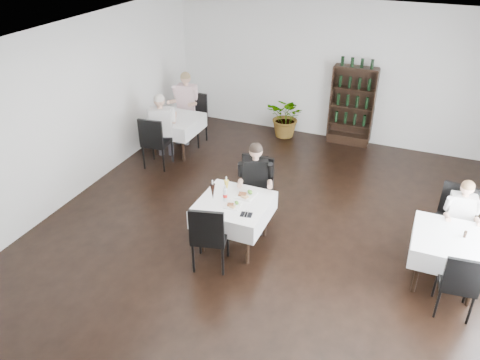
% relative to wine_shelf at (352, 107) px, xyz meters
% --- Properties ---
extents(room_shell, '(9.00, 9.00, 9.00)m').
position_rel_wine_shelf_xyz_m(room_shell, '(-0.60, -4.31, 0.65)').
color(room_shell, black).
rests_on(room_shell, ground).
extents(wine_shelf, '(0.90, 0.28, 1.75)m').
position_rel_wine_shelf_xyz_m(wine_shelf, '(0.00, 0.00, 0.00)').
color(wine_shelf, black).
rests_on(wine_shelf, ground).
extents(main_table, '(1.03, 1.03, 0.77)m').
position_rel_wine_shelf_xyz_m(main_table, '(-0.90, -4.31, -0.23)').
color(main_table, black).
rests_on(main_table, ground).
extents(left_table, '(0.98, 0.98, 0.77)m').
position_rel_wine_shelf_xyz_m(left_table, '(-3.30, -1.81, -0.23)').
color(left_table, black).
rests_on(left_table, ground).
extents(right_table, '(0.98, 0.98, 0.77)m').
position_rel_wine_shelf_xyz_m(right_table, '(2.10, -4.01, -0.23)').
color(right_table, black).
rests_on(right_table, ground).
extents(potted_tree, '(0.99, 0.90, 0.95)m').
position_rel_wine_shelf_xyz_m(potted_tree, '(-1.37, -0.19, -0.37)').
color(potted_tree, '#22571D').
rests_on(potted_tree, ground).
extents(main_chair_far, '(0.54, 0.55, 1.16)m').
position_rel_wine_shelf_xyz_m(main_chair_far, '(-0.82, -3.66, -0.18)').
color(main_chair_far, black).
rests_on(main_chair_far, ground).
extents(main_chair_near, '(0.59, 0.59, 1.06)m').
position_rel_wine_shelf_xyz_m(main_chair_near, '(-0.99, -4.98, -0.24)').
color(main_chair_near, black).
rests_on(main_chair_near, ground).
extents(left_chair_far, '(0.51, 0.51, 1.09)m').
position_rel_wine_shelf_xyz_m(left_chair_far, '(-3.16, -1.22, -0.23)').
color(left_chair_far, black).
rests_on(left_chair_far, ground).
extents(left_chair_near, '(0.54, 0.54, 1.07)m').
position_rel_wine_shelf_xyz_m(left_chair_near, '(-3.31, -2.63, -0.23)').
color(left_chair_near, black).
rests_on(left_chair_near, ground).
extents(right_chair_far, '(0.59, 0.60, 1.08)m').
position_rel_wine_shelf_xyz_m(right_chair_far, '(2.12, -3.23, -0.23)').
color(right_chair_far, black).
rests_on(right_chair_far, ground).
extents(right_chair_near, '(0.48, 0.49, 0.97)m').
position_rel_wine_shelf_xyz_m(right_chair_near, '(2.23, -4.61, -0.29)').
color(right_chair_near, black).
rests_on(right_chair_near, ground).
extents(diner_main, '(0.62, 0.66, 1.43)m').
position_rel_wine_shelf_xyz_m(diner_main, '(-0.80, -3.70, -0.01)').
color(diner_main, '#3E3E45').
rests_on(diner_main, ground).
extents(diner_left_far, '(0.60, 0.61, 1.52)m').
position_rel_wine_shelf_xyz_m(diner_left_far, '(-3.40, -1.16, 0.04)').
color(diner_left_far, '#3E3E45').
rests_on(diner_left_far, ground).
extents(diner_left_near, '(0.66, 0.69, 1.47)m').
position_rel_wine_shelf_xyz_m(diner_left_near, '(-3.31, -2.32, 0.00)').
color(diner_left_near, '#3E3E45').
rests_on(diner_left_near, ground).
extents(diner_right_far, '(0.50, 0.51, 1.27)m').
position_rel_wine_shelf_xyz_m(diner_right_far, '(2.21, -3.35, -0.11)').
color(diner_right_far, '#3E3E45').
rests_on(diner_right_far, ground).
extents(plate_far, '(0.29, 0.29, 0.09)m').
position_rel_wine_shelf_xyz_m(plate_far, '(-0.80, -4.11, -0.06)').
color(plate_far, white).
rests_on(plate_far, main_table).
extents(plate_near, '(0.24, 0.24, 0.07)m').
position_rel_wine_shelf_xyz_m(plate_near, '(-0.86, -4.43, -0.06)').
color(plate_near, white).
rests_on(plate_near, main_table).
extents(pilsner_dark, '(0.08, 0.08, 0.33)m').
position_rel_wine_shelf_xyz_m(pilsner_dark, '(-1.21, -4.39, 0.06)').
color(pilsner_dark, black).
rests_on(pilsner_dark, main_table).
extents(pilsner_lager, '(0.07, 0.07, 0.32)m').
position_rel_wine_shelf_xyz_m(pilsner_lager, '(-1.07, -4.19, 0.05)').
color(pilsner_lager, gold).
rests_on(pilsner_lager, main_table).
extents(coke_bottle, '(0.07, 0.07, 0.26)m').
position_rel_wine_shelf_xyz_m(coke_bottle, '(-1.03, -4.34, 0.03)').
color(coke_bottle, silver).
rests_on(coke_bottle, main_table).
extents(napkin_cutlery, '(0.18, 0.18, 0.02)m').
position_rel_wine_shelf_xyz_m(napkin_cutlery, '(-0.60, -4.57, -0.07)').
color(napkin_cutlery, black).
rests_on(napkin_cutlery, main_table).
extents(pepper_mill, '(0.04, 0.04, 0.10)m').
position_rel_wine_shelf_xyz_m(pepper_mill, '(2.24, -3.95, -0.03)').
color(pepper_mill, black).
rests_on(pepper_mill, right_table).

